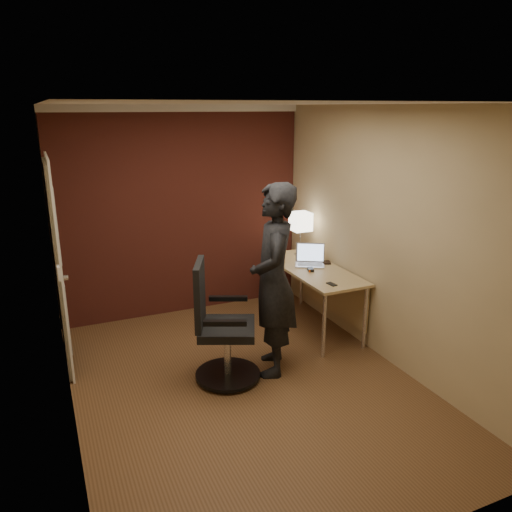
{
  "coord_description": "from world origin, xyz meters",
  "views": [
    {
      "loc": [
        -1.57,
        -3.8,
        2.48
      ],
      "look_at": [
        0.35,
        0.55,
        1.05
      ],
      "focal_mm": 35.0,
      "sensor_mm": 36.0,
      "label": 1
    }
  ],
  "objects_px": {
    "office_chair": "(219,330)",
    "desk": "(318,278)",
    "wallet": "(326,262)",
    "person": "(273,281)",
    "mouse": "(311,270)",
    "phone": "(332,284)",
    "desk_lamp": "(301,222)",
    "laptop": "(310,259)"
  },
  "relations": [
    {
      "from": "office_chair",
      "to": "desk",
      "type": "bearing_deg",
      "value": 24.84
    },
    {
      "from": "wallet",
      "to": "person",
      "type": "relative_size",
      "value": 0.06
    },
    {
      "from": "mouse",
      "to": "person",
      "type": "xyz_separation_m",
      "value": [
        -0.75,
        -0.6,
        0.17
      ]
    },
    {
      "from": "phone",
      "to": "desk",
      "type": "bearing_deg",
      "value": 65.33
    },
    {
      "from": "desk_lamp",
      "to": "person",
      "type": "xyz_separation_m",
      "value": [
        -0.93,
        -1.18,
        -0.23
      ]
    },
    {
      "from": "phone",
      "to": "office_chair",
      "type": "relative_size",
      "value": 0.1
    },
    {
      "from": "phone",
      "to": "mouse",
      "type": "bearing_deg",
      "value": 79.74
    },
    {
      "from": "mouse",
      "to": "desk",
      "type": "bearing_deg",
      "value": 50.41
    },
    {
      "from": "office_chair",
      "to": "mouse",
      "type": "bearing_deg",
      "value": 24.06
    },
    {
      "from": "desk_lamp",
      "to": "mouse",
      "type": "distance_m",
      "value": 0.73
    },
    {
      "from": "desk",
      "to": "wallet",
      "type": "relative_size",
      "value": 13.64
    },
    {
      "from": "desk",
      "to": "phone",
      "type": "distance_m",
      "value": 0.61
    },
    {
      "from": "office_chair",
      "to": "laptop",
      "type": "bearing_deg",
      "value": 29.57
    },
    {
      "from": "mouse",
      "to": "phone",
      "type": "height_order",
      "value": "mouse"
    },
    {
      "from": "mouse",
      "to": "wallet",
      "type": "distance_m",
      "value": 0.35
    },
    {
      "from": "mouse",
      "to": "person",
      "type": "relative_size",
      "value": 0.05
    },
    {
      "from": "desk",
      "to": "person",
      "type": "bearing_deg",
      "value": -142.37
    },
    {
      "from": "laptop",
      "to": "mouse",
      "type": "xyz_separation_m",
      "value": [
        -0.12,
        -0.22,
        -0.05
      ]
    },
    {
      "from": "desk_lamp",
      "to": "laptop",
      "type": "distance_m",
      "value": 0.51
    },
    {
      "from": "desk_lamp",
      "to": "phone",
      "type": "bearing_deg",
      "value": -101.02
    },
    {
      "from": "laptop",
      "to": "office_chair",
      "type": "distance_m",
      "value": 1.64
    },
    {
      "from": "wallet",
      "to": "person",
      "type": "height_order",
      "value": "person"
    },
    {
      "from": "laptop",
      "to": "phone",
      "type": "distance_m",
      "value": 0.71
    },
    {
      "from": "mouse",
      "to": "office_chair",
      "type": "distance_m",
      "value": 1.43
    },
    {
      "from": "desk_lamp",
      "to": "mouse",
      "type": "xyz_separation_m",
      "value": [
        -0.18,
        -0.58,
        -0.4
      ]
    },
    {
      "from": "desk",
      "to": "wallet",
      "type": "bearing_deg",
      "value": 27.17
    },
    {
      "from": "laptop",
      "to": "desk_lamp",
      "type": "bearing_deg",
      "value": 79.62
    },
    {
      "from": "mouse",
      "to": "phone",
      "type": "xyz_separation_m",
      "value": [
        -0.02,
        -0.47,
        -0.01
      ]
    },
    {
      "from": "desk",
      "to": "wallet",
      "type": "height_order",
      "value": "wallet"
    },
    {
      "from": "person",
      "to": "desk",
      "type": "bearing_deg",
      "value": 151.17
    },
    {
      "from": "desk",
      "to": "mouse",
      "type": "bearing_deg",
      "value": -148.96
    },
    {
      "from": "person",
      "to": "phone",
      "type": "bearing_deg",
      "value": 123.54
    },
    {
      "from": "desk",
      "to": "desk_lamp",
      "type": "xyz_separation_m",
      "value": [
        0.03,
        0.49,
        0.55
      ]
    },
    {
      "from": "desk_lamp",
      "to": "mouse",
      "type": "height_order",
      "value": "desk_lamp"
    },
    {
      "from": "desk_lamp",
      "to": "laptop",
      "type": "relative_size",
      "value": 1.29
    },
    {
      "from": "mouse",
      "to": "phone",
      "type": "relative_size",
      "value": 0.87
    },
    {
      "from": "desk_lamp",
      "to": "mouse",
      "type": "bearing_deg",
      "value": -107.47
    },
    {
      "from": "laptop",
      "to": "office_chair",
      "type": "height_order",
      "value": "office_chair"
    },
    {
      "from": "phone",
      "to": "office_chair",
      "type": "height_order",
      "value": "office_chair"
    },
    {
      "from": "desk",
      "to": "person",
      "type": "xyz_separation_m",
      "value": [
        -0.9,
        -0.69,
        0.32
      ]
    },
    {
      "from": "laptop",
      "to": "phone",
      "type": "height_order",
      "value": "laptop"
    },
    {
      "from": "desk_lamp",
      "to": "wallet",
      "type": "xyz_separation_m",
      "value": [
        0.12,
        -0.41,
        -0.41
      ]
    }
  ]
}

